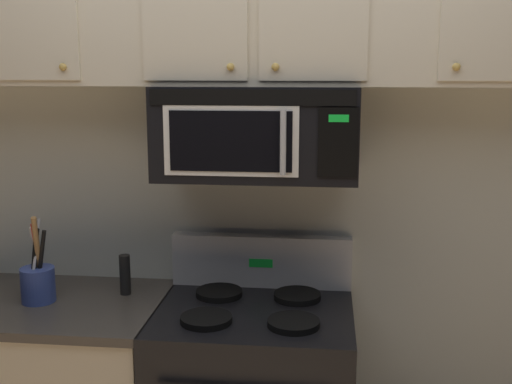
% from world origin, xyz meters
% --- Properties ---
extents(back_wall, '(5.20, 0.10, 2.70)m').
position_xyz_m(back_wall, '(0.00, 0.79, 1.35)').
color(back_wall, silver).
rests_on(back_wall, ground_plane).
extents(over_range_microwave, '(0.76, 0.43, 0.35)m').
position_xyz_m(over_range_microwave, '(-0.00, 0.54, 1.58)').
color(over_range_microwave, black).
extents(upper_cabinets, '(2.50, 0.36, 0.55)m').
position_xyz_m(upper_cabinets, '(-0.00, 0.57, 2.02)').
color(upper_cabinets, beige).
extents(utensil_crock_blue, '(0.13, 0.13, 0.36)m').
position_xyz_m(utensil_crock_blue, '(-0.86, 0.42, 0.99)').
color(utensil_crock_blue, '#384C9E').
rests_on(utensil_crock_blue, counter_segment).
extents(pepper_mill, '(0.04, 0.04, 0.17)m').
position_xyz_m(pepper_mill, '(-0.55, 0.54, 0.98)').
color(pepper_mill, black).
rests_on(pepper_mill, counter_segment).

